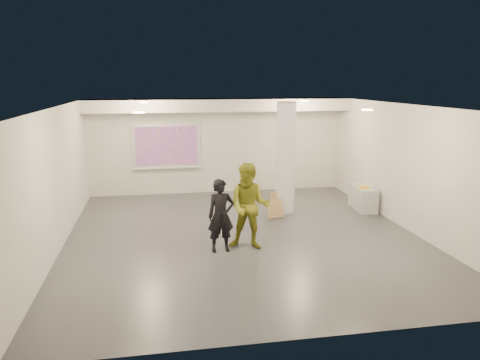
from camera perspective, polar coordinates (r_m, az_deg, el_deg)
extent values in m
cube|color=#36383E|center=(10.96, 0.37, -6.84)|extent=(8.00, 9.00, 0.01)
cube|color=white|center=(10.38, 0.40, 9.03)|extent=(8.00, 9.00, 0.01)
cube|color=silver|center=(14.95, -2.79, 4.18)|extent=(8.00, 0.01, 3.00)
cube|color=silver|center=(6.34, 7.93, -6.94)|extent=(8.00, 0.01, 3.00)
cube|color=silver|center=(10.60, -21.39, 0.07)|extent=(0.01, 9.00, 3.00)
cube|color=silver|center=(11.95, 19.60, 1.49)|extent=(0.01, 9.00, 3.00)
cube|color=silver|center=(14.28, -2.56, 9.13)|extent=(8.00, 1.10, 0.36)
cylinder|color=#FFC893|center=(12.70, -11.67, 9.25)|extent=(0.22, 0.22, 0.02)
cylinder|color=#FFC893|center=(13.35, 7.83, 9.51)|extent=(0.22, 0.22, 0.02)
cylinder|color=#FFC893|center=(8.71, -12.24, 8.04)|extent=(0.22, 0.22, 0.02)
cylinder|color=#FFC893|center=(9.63, 15.23, 8.25)|extent=(0.22, 0.22, 0.02)
cylinder|color=silver|center=(12.63, 5.59, 2.67)|extent=(0.52, 0.52, 3.00)
cube|color=silver|center=(14.79, -8.95, 4.15)|extent=(2.10, 0.06, 1.40)
cube|color=#163DB1|center=(14.74, -8.94, 4.13)|extent=(1.90, 0.01, 1.20)
cube|color=silver|center=(14.84, -8.85, 1.45)|extent=(2.10, 0.08, 0.04)
cube|color=#A1A3A6|center=(13.50, 14.76, -2.15)|extent=(0.55, 1.15, 0.65)
cube|color=silver|center=(13.27, 15.10, -0.92)|extent=(0.26, 0.31, 0.02)
cube|color=yellow|center=(13.27, 14.91, -0.88)|extent=(0.30, 0.37, 0.03)
cube|color=#9F7D4F|center=(12.76, 5.06, -2.73)|extent=(0.56, 0.20, 0.60)
cube|color=#9F7D4F|center=(12.35, 4.29, -3.47)|extent=(0.50, 0.34, 0.49)
imported|color=black|center=(9.81, -2.34, -4.37)|extent=(0.60, 0.43, 1.55)
imported|color=olive|center=(9.94, 1.16, -3.23)|extent=(1.08, 0.96, 1.86)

